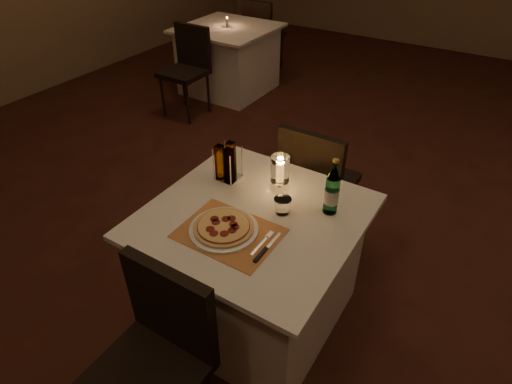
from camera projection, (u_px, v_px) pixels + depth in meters
The scene contains 17 objects.
floor at pixel (312, 252), 2.93m from camera, with size 8.00×10.00×0.02m, color #431D15.
main_table at pixel (254, 267), 2.29m from camera, with size 1.00×1.00×0.74m.
chair_near at pixel (158, 347), 1.70m from camera, with size 0.42×0.42×0.90m.
chair_far at pixel (315, 177), 2.68m from camera, with size 0.42×0.42×0.90m.
placemat at pixel (229, 233), 1.96m from camera, with size 0.45×0.34×0.00m, color #CA7E46.
plate at pixel (224, 229), 1.97m from camera, with size 0.32×0.32×0.01m, color white.
pizza at pixel (224, 227), 1.96m from camera, with size 0.28×0.28×0.02m.
fork at pixel (264, 241), 1.91m from camera, with size 0.02×0.18×0.00m.
knife at pixel (263, 252), 1.85m from camera, with size 0.02×0.22×0.01m.
tumbler at pixel (282, 206), 2.06m from camera, with size 0.09×0.09×0.09m, color white, non-canonical shape.
water_bottle at pixel (332, 192), 2.02m from camera, with size 0.07×0.07×0.30m.
hurricane_candle at pixel (280, 170), 2.19m from camera, with size 0.10×0.10×0.19m.
cruet_caddy at pixel (227, 163), 2.27m from camera, with size 0.12×0.12×0.21m.
neighbor_table_left at pixel (229, 59), 4.98m from camera, with size 1.00×1.00×0.74m.
neighbor_chair_la at pixel (188, 62), 4.39m from camera, with size 0.42×0.42×0.90m.
neighbor_chair_lb at pixel (261, 29), 5.37m from camera, with size 0.42×0.42×0.90m.
neighbor_candle_left at pixel (227, 22), 4.74m from camera, with size 0.03×0.03×0.11m.
Camera 1 is at (0.80, -2.01, 2.05)m, focal length 30.00 mm.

